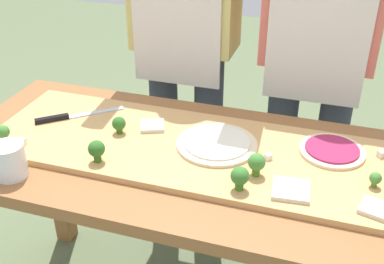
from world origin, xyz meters
name	(u,v)px	position (x,y,z in m)	size (l,w,h in m)	color
prep_table	(187,186)	(0.00, 0.00, 0.65)	(1.50, 0.69, 0.77)	brown
cutting_board	(189,148)	(0.00, 0.02, 0.78)	(1.26, 0.43, 0.02)	tan
chefs_knife	(68,117)	(-0.44, 0.06, 0.80)	(0.24, 0.21, 0.02)	#B7BABF
pizza_whole_white_garlic	(217,144)	(0.08, 0.05, 0.80)	(0.25, 0.25, 0.02)	beige
pizza_whole_beet_magenta	(332,150)	(0.42, 0.12, 0.80)	(0.19, 0.19, 0.02)	beige
pizza_slice_center	(152,126)	(-0.15, 0.09, 0.80)	(0.08, 0.08, 0.01)	beige
pizza_slice_far_left	(291,190)	(0.33, -0.11, 0.80)	(0.10, 0.10, 0.01)	beige
pizza_slice_far_right	(375,209)	(0.54, -0.13, 0.80)	(0.07, 0.07, 0.01)	beige
broccoli_floret_back_left	(97,150)	(-0.22, -0.14, 0.83)	(0.05, 0.05, 0.07)	#366618
broccoli_floret_back_right	(3,132)	(-0.56, -0.12, 0.82)	(0.04, 0.04, 0.05)	#487A23
broccoli_floret_center_left	(240,177)	(0.19, -0.14, 0.83)	(0.05, 0.05, 0.07)	#3F7220
broccoli_floret_front_left	(375,179)	(0.53, -0.02, 0.82)	(0.03, 0.03, 0.04)	#487A23
broccoli_floret_front_mid	(257,163)	(0.22, -0.07, 0.83)	(0.05, 0.05, 0.07)	#487A23
broccoli_floret_center_right	(119,124)	(-0.23, 0.03, 0.82)	(0.04, 0.04, 0.06)	#366618
cheese_crumble_a	(22,142)	(-0.49, -0.13, 0.80)	(0.02, 0.02, 0.02)	white
cheese_crumble_b	(382,154)	(0.56, 0.14, 0.80)	(0.02, 0.02, 0.02)	silver
cheese_crumble_c	(268,157)	(0.24, 0.02, 0.80)	(0.02, 0.02, 0.02)	white
flour_cup	(10,162)	(-0.44, -0.25, 0.82)	(0.09, 0.09, 0.10)	white
cook_left	(184,24)	(-0.19, 0.54, 1.00)	(0.54, 0.39, 1.67)	#333847
cook_right	(319,37)	(0.32, 0.54, 1.00)	(0.54, 0.39, 1.67)	#333847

